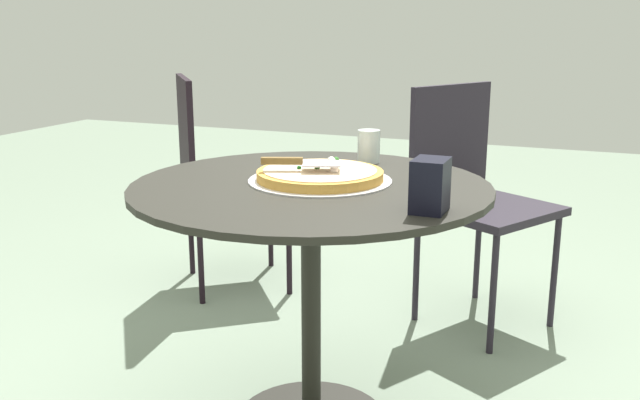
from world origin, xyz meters
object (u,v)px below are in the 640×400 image
(pizza_server, at_px, (301,162))
(patio_table, at_px, (311,238))
(patio_chair_far, at_px, (472,186))
(pizza_on_tray, at_px, (320,175))
(patio_chair_near, at_px, (215,171))
(drinking_cup, at_px, (369,146))
(napkin_dispenser, at_px, (430,185))

(pizza_server, bearing_deg, patio_table, 86.34)
(patio_table, xyz_separation_m, patio_chair_far, (-0.94, 0.27, -0.04))
(pizza_on_tray, relative_size, patio_chair_near, 0.42)
(pizza_on_tray, bearing_deg, patio_chair_far, 164.23)
(pizza_on_tray, distance_m, drinking_cup, 0.30)
(pizza_on_tray, distance_m, patio_chair_near, 1.18)
(drinking_cup, bearing_deg, pizza_on_tray, -7.74)
(pizza_server, xyz_separation_m, patio_chair_near, (-0.86, -0.77, -0.26))
(pizza_server, xyz_separation_m, drinking_cup, (-0.33, 0.08, -0.01))
(drinking_cup, relative_size, patio_chair_near, 0.11)
(pizza_server, height_order, napkin_dispenser, napkin_dispenser)
(napkin_dispenser, bearing_deg, patio_chair_far, 4.66)
(patio_chair_near, relative_size, patio_chair_far, 1.01)
(drinking_cup, bearing_deg, patio_table, -8.88)
(patio_table, distance_m, patio_chair_far, 0.97)
(patio_chair_near, bearing_deg, pizza_server, 41.87)
(pizza_on_tray, bearing_deg, napkin_dispenser, 60.31)
(pizza_server, height_order, patio_chair_far, patio_chair_far)
(patio_chair_near, bearing_deg, patio_table, 42.85)
(pizza_on_tray, relative_size, patio_chair_far, 0.43)
(drinking_cup, bearing_deg, napkin_dispenser, 31.91)
(pizza_on_tray, height_order, patio_chair_near, patio_chair_near)
(pizza_on_tray, height_order, drinking_cup, drinking_cup)
(patio_table, bearing_deg, patio_chair_far, 164.16)
(patio_table, bearing_deg, drinking_cup, 171.12)
(pizza_on_tray, xyz_separation_m, patio_chair_near, (-0.83, -0.81, -0.22))
(pizza_server, bearing_deg, pizza_on_tray, 131.29)
(patio_chair_far, bearing_deg, patio_table, -15.84)
(drinking_cup, distance_m, patio_chair_near, 1.04)
(pizza_server, height_order, drinking_cup, drinking_cup)
(napkin_dispenser, xyz_separation_m, patio_chair_far, (-1.10, -0.09, -0.25))
(patio_table, height_order, napkin_dispenser, napkin_dispenser)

